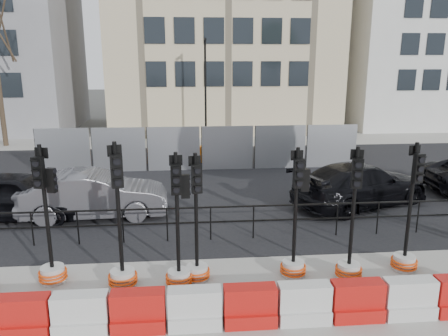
{
  "coord_description": "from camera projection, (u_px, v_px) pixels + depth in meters",
  "views": [
    {
      "loc": [
        -0.6,
        -10.13,
        5.01
      ],
      "look_at": [
        0.53,
        3.0,
        1.63
      ],
      "focal_mm": 35.0,
      "sensor_mm": 36.0,
      "label": 1
    }
  ],
  "objects": [
    {
      "name": "ground",
      "position": [
        213.0,
        260.0,
        11.07
      ],
      "size": [
        120.0,
        120.0,
        0.0
      ],
      "primitive_type": "plane",
      "color": "#51514C",
      "rests_on": "ground"
    },
    {
      "name": "sidewalk_near",
      "position": [
        223.0,
        331.0,
        8.17
      ],
      "size": [
        40.0,
        6.0,
        0.02
      ],
      "primitive_type": "cube",
      "color": "gray",
      "rests_on": "ground"
    },
    {
      "name": "road",
      "position": [
        203.0,
        182.0,
        17.82
      ],
      "size": [
        40.0,
        14.0,
        0.03
      ],
      "primitive_type": "cube",
      "color": "black",
      "rests_on": "ground"
    },
    {
      "name": "sidewalk_far",
      "position": [
        197.0,
        141.0,
        26.51
      ],
      "size": [
        40.0,
        4.0,
        0.02
      ],
      "primitive_type": "cube",
      "color": "gray",
      "rests_on": "ground"
    },
    {
      "name": "building_white",
      "position": [
        427.0,
        14.0,
        31.71
      ],
      "size": [
        12.0,
        9.06,
        16.0
      ],
      "color": "silver",
      "rests_on": "ground"
    },
    {
      "name": "kerb_railing",
      "position": [
        211.0,
        217.0,
        12.06
      ],
      "size": [
        18.0,
        0.04,
        1.0
      ],
      "color": "black",
      "rests_on": "ground"
    },
    {
      "name": "heras_fencing",
      "position": [
        200.0,
        152.0,
        20.35
      ],
      "size": [
        14.33,
        1.72,
        2.0
      ],
      "color": "#999BA1",
      "rests_on": "ground"
    },
    {
      "name": "lamp_post_far",
      "position": [
        205.0,
        89.0,
        24.77
      ],
      "size": [
        0.12,
        0.56,
        6.0
      ],
      "color": "black",
      "rests_on": "ground"
    },
    {
      "name": "barrier_row",
      "position": [
        222.0,
        308.0,
        8.28
      ],
      "size": [
        12.55,
        0.5,
        0.8
      ],
      "color": "red",
      "rests_on": "ground"
    },
    {
      "name": "traffic_signal_b",
      "position": [
        51.0,
        252.0,
        9.76
      ],
      "size": [
        0.63,
        0.63,
        3.21
      ],
      "rotation": [
        0.0,
        0.0,
        -0.23
      ],
      "color": "silver",
      "rests_on": "ground"
    },
    {
      "name": "traffic_signal_c",
      "position": [
        122.0,
        259.0,
        9.6
      ],
      "size": [
        0.65,
        0.65,
        3.31
      ],
      "rotation": [
        0.0,
        0.0,
        0.28
      ],
      "color": "silver",
      "rests_on": "ground"
    },
    {
      "name": "traffic_signal_d",
      "position": [
        179.0,
        256.0,
        9.62
      ],
      "size": [
        0.61,
        0.61,
        3.08
      ],
      "rotation": [
        0.0,
        0.0,
        0.02
      ],
      "color": "silver",
      "rests_on": "ground"
    },
    {
      "name": "traffic_signal_e",
      "position": [
        197.0,
        255.0,
        9.9
      ],
      "size": [
        0.59,
        0.59,
        3.0
      ],
      "rotation": [
        0.0,
        0.0,
        0.22
      ],
      "color": "silver",
      "rests_on": "ground"
    },
    {
      "name": "traffic_signal_f",
      "position": [
        294.0,
        247.0,
        10.07
      ],
      "size": [
        0.61,
        0.61,
        3.08
      ],
      "rotation": [
        0.0,
        0.0,
        0.06
      ],
      "color": "silver",
      "rests_on": "ground"
    },
    {
      "name": "traffic_signal_g",
      "position": [
        350.0,
        253.0,
        9.97
      ],
      "size": [
        0.62,
        0.62,
        3.13
      ],
      "rotation": [
        0.0,
        0.0,
        -0.2
      ],
      "color": "silver",
      "rests_on": "ground"
    },
    {
      "name": "traffic_signal_h",
      "position": [
        406.0,
        245.0,
        10.37
      ],
      "size": [
        0.62,
        0.62,
        3.14
      ],
      "rotation": [
        0.0,
        0.0,
        0.21
      ],
      "color": "silver",
      "rests_on": "ground"
    },
    {
      "name": "car_a",
      "position": [
        18.0,
        195.0,
        13.76
      ],
      "size": [
        2.52,
        4.71,
        1.5
      ],
      "primitive_type": "imported",
      "rotation": [
        0.0,
        0.0,
        1.49
      ],
      "color": "black",
      "rests_on": "ground"
    },
    {
      "name": "car_b",
      "position": [
        95.0,
        195.0,
        13.83
      ],
      "size": [
        2.12,
        4.73,
        1.5
      ],
      "primitive_type": "imported",
      "rotation": [
        0.0,
        0.0,
        1.63
      ],
      "color": "#4D4D52",
      "rests_on": "ground"
    },
    {
      "name": "car_c",
      "position": [
        361.0,
        184.0,
        14.97
      ],
      "size": [
        5.82,
        6.64,
        1.49
      ],
      "primitive_type": "imported",
      "rotation": [
        0.0,
        0.0,
        1.98
      ],
      "color": "black",
      "rests_on": "ground"
    }
  ]
}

